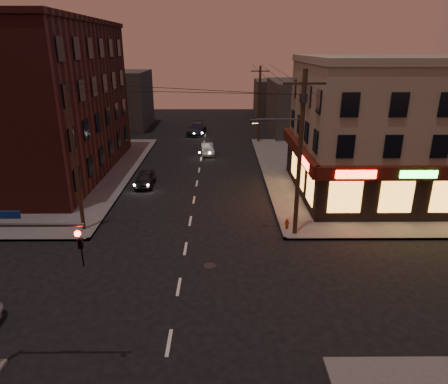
{
  "coord_description": "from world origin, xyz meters",
  "views": [
    {
      "loc": [
        2.13,
        -17.09,
        11.29
      ],
      "look_at": [
        2.3,
        5.04,
        3.2
      ],
      "focal_mm": 32.0,
      "sensor_mm": 36.0,
      "label": 1
    }
  ],
  "objects_px": {
    "sedan_near": "(145,179)",
    "fire_hydrant": "(287,223)",
    "sedan_mid": "(207,149)",
    "sedan_far": "(197,129)"
  },
  "relations": [
    {
      "from": "sedan_near",
      "to": "fire_hydrant",
      "type": "relative_size",
      "value": 5.31
    },
    {
      "from": "sedan_near",
      "to": "sedan_mid",
      "type": "distance_m",
      "value": 11.74
    },
    {
      "from": "sedan_mid",
      "to": "fire_hydrant",
      "type": "height_order",
      "value": "sedan_mid"
    },
    {
      "from": "sedan_mid",
      "to": "sedan_near",
      "type": "bearing_deg",
      "value": -121.76
    },
    {
      "from": "sedan_mid",
      "to": "sedan_far",
      "type": "distance_m",
      "value": 10.95
    },
    {
      "from": "sedan_far",
      "to": "fire_hydrant",
      "type": "height_order",
      "value": "sedan_far"
    },
    {
      "from": "sedan_far",
      "to": "fire_hydrant",
      "type": "relative_size",
      "value": 7.54
    },
    {
      "from": "fire_hydrant",
      "to": "sedan_far",
      "type": "bearing_deg",
      "value": 104.01
    },
    {
      "from": "sedan_mid",
      "to": "sedan_far",
      "type": "height_order",
      "value": "sedan_far"
    },
    {
      "from": "sedan_near",
      "to": "fire_hydrant",
      "type": "height_order",
      "value": "sedan_near"
    }
  ]
}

